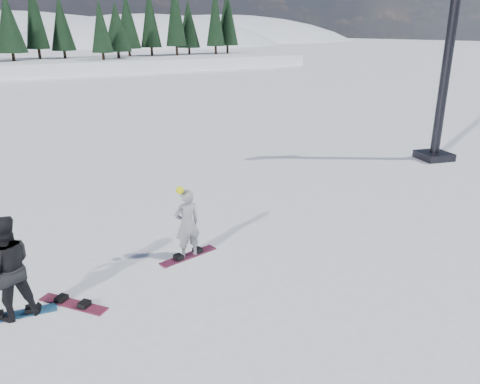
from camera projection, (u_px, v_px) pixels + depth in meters
name	position (u px, v px, depth m)	size (l,w,h in m)	color
ground	(74.00, 301.00, 9.41)	(420.00, 420.00, 0.00)	white
lift_tower	(445.00, 79.00, 18.55)	(2.21, 1.50, 8.10)	black
snowboarder_woman	(187.00, 223.00, 10.95)	(0.62, 0.42, 1.85)	#939297
snowboarder_man	(6.00, 268.00, 8.58)	(0.99, 0.77, 2.04)	black
snowboard_woman	(188.00, 256.00, 11.23)	(1.50, 0.28, 0.03)	maroon
snowboard_man	(15.00, 315.00, 8.91)	(1.50, 0.28, 0.03)	#1D679F
snowboard_loose_b	(73.00, 304.00, 9.27)	(1.50, 0.28, 0.03)	#9F2240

